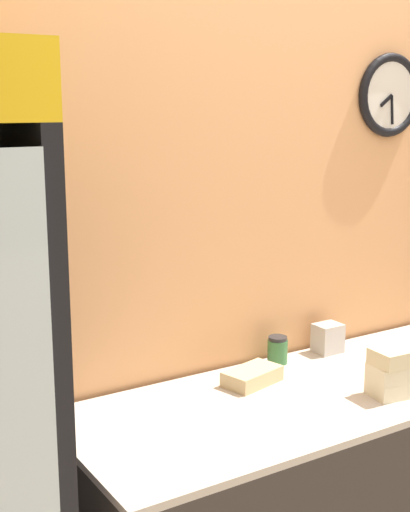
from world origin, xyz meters
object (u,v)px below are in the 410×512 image
object	(u,v)px
condiment_jar	(277,350)
sandwich_stack_middle	(401,371)
sandwich_flat_left	(252,376)
sandwich_stack_bottom	(400,386)
sandwich_stack_top	(401,355)
napkin_dispenser	(328,338)

from	to	relation	value
condiment_jar	sandwich_stack_middle	bearing A→B (deg)	-69.58
sandwich_stack_middle	sandwich_flat_left	xyz separation A→B (m)	(-0.39, 0.35, -0.06)
sandwich_stack_bottom	sandwich_flat_left	bearing A→B (deg)	137.61
sandwich_stack_top	sandwich_stack_middle	bearing A→B (deg)	0.00
sandwich_stack_bottom	napkin_dispenser	xyz separation A→B (m)	(0.08, 0.46, 0.03)
sandwich_stack_bottom	condiment_jar	xyz separation A→B (m)	(-0.18, 0.47, 0.02)
sandwich_stack_bottom	sandwich_stack_middle	world-z (taller)	sandwich_stack_middle
sandwich_stack_middle	sandwich_stack_bottom	bearing A→B (deg)	0.00
sandwich_stack_middle	sandwich_stack_top	size ratio (longest dim) A/B	1.05
sandwich_flat_left	sandwich_stack_top	bearing A→B (deg)	-42.39
sandwich_stack_bottom	sandwich_stack_middle	size ratio (longest dim) A/B	1.00
sandwich_stack_bottom	sandwich_stack_top	world-z (taller)	sandwich_stack_top
sandwich_flat_left	condiment_jar	xyz separation A→B (m)	(0.21, 0.12, 0.03)
sandwich_stack_top	condiment_jar	size ratio (longest dim) A/B	2.08
sandwich_stack_middle	sandwich_stack_top	distance (m)	0.06
sandwich_flat_left	napkin_dispenser	size ratio (longest dim) A/B	1.99
sandwich_stack_bottom	napkin_dispenser	size ratio (longest dim) A/B	1.95
sandwich_stack_top	sandwich_flat_left	world-z (taller)	sandwich_stack_top
sandwich_stack_middle	sandwich_flat_left	distance (m)	0.53
condiment_jar	sandwich_flat_left	bearing A→B (deg)	-150.06
condiment_jar	napkin_dispenser	distance (m)	0.25
sandwich_flat_left	sandwich_stack_bottom	bearing A→B (deg)	-42.39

